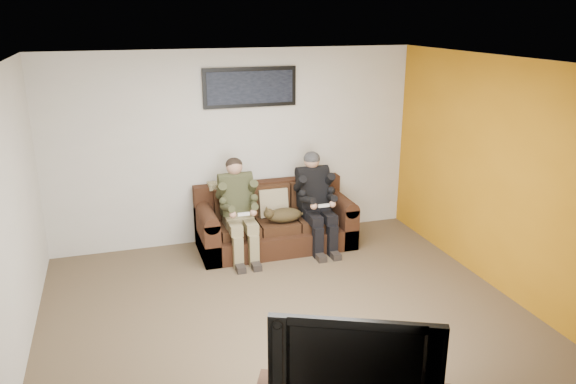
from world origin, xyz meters
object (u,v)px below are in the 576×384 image
object	(u,v)px
television	(355,355)
person_left	(238,204)
cat	(283,215)
person_right	(315,196)
sofa	(274,223)
framed_poster	(250,87)

from	to	relation	value
television	person_left	bearing A→B (deg)	115.16
cat	television	world-z (taller)	television
person_right	cat	xyz separation A→B (m)	(-0.47, -0.07, -0.20)
sofa	cat	size ratio (longest dim) A/B	3.12
sofa	person_left	bearing A→B (deg)	-162.02
person_right	framed_poster	xyz separation A→B (m)	(-0.73, 0.56, 1.39)
person_right	framed_poster	bearing A→B (deg)	142.24
framed_poster	television	bearing A→B (deg)	-94.24
sofa	cat	xyz separation A→B (m)	(0.05, -0.24, 0.19)
cat	framed_poster	bearing A→B (deg)	112.05
sofa	person_right	xyz separation A→B (m)	(0.53, -0.17, 0.39)
cat	television	distance (m)	3.59
person_left	cat	xyz separation A→B (m)	(0.58, -0.07, -0.19)
person_right	cat	distance (m)	0.52
sofa	person_right	size ratio (longest dim) A/B	1.61
television	sofa	bearing A→B (deg)	107.19
sofa	television	xyz separation A→B (m)	(-0.51, -3.77, 0.47)
sofa	cat	distance (m)	0.31
framed_poster	cat	bearing A→B (deg)	-67.95
sofa	person_left	distance (m)	0.68
person_right	framed_poster	world-z (taller)	framed_poster
sofa	framed_poster	xyz separation A→B (m)	(-0.20, 0.39, 1.78)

